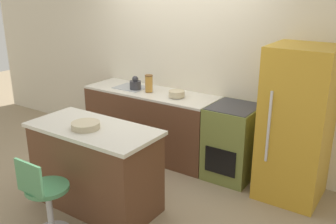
{
  "coord_description": "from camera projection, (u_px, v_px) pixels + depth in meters",
  "views": [
    {
      "loc": [
        2.69,
        -3.66,
        2.3
      ],
      "look_at": [
        0.49,
        -0.38,
        0.97
      ],
      "focal_mm": 40.0,
      "sensor_mm": 36.0,
      "label": 1
    }
  ],
  "objects": [
    {
      "name": "oven_range",
      "position": [
        232.0,
        142.0,
        4.64
      ],
      "size": [
        0.57,
        0.64,
        0.93
      ],
      "color": "olive",
      "rests_on": "ground_plane"
    },
    {
      "name": "kettle",
      "position": [
        135.0,
        84.0,
        5.21
      ],
      "size": [
        0.16,
        0.16,
        0.19
      ],
      "color": "#333338",
      "rests_on": "back_counter"
    },
    {
      "name": "mixing_bowl",
      "position": [
        177.0,
        94.0,
        4.86
      ],
      "size": [
        0.21,
        0.21,
        0.08
      ],
      "color": "#C1B28E",
      "rests_on": "back_counter"
    },
    {
      "name": "canister_jar",
      "position": [
        149.0,
        83.0,
        5.07
      ],
      "size": [
        0.11,
        0.11,
        0.23
      ],
      "color": "#B77F33",
      "rests_on": "back_counter"
    },
    {
      "name": "wall_back",
      "position": [
        182.0,
        62.0,
        5.15
      ],
      "size": [
        8.0,
        0.06,
        2.6
      ],
      "color": "beige",
      "rests_on": "ground_plane"
    },
    {
      "name": "stool_chair",
      "position": [
        46.0,
        200.0,
        3.51
      ],
      "size": [
        0.41,
        0.41,
        0.84
      ],
      "color": "#B7B7BC",
      "rests_on": "ground_plane"
    },
    {
      "name": "kitchen_island",
      "position": [
        95.0,
        167.0,
        4.0
      ],
      "size": [
        1.42,
        0.68,
        0.92
      ],
      "color": "brown",
      "rests_on": "ground_plane"
    },
    {
      "name": "back_counter",
      "position": [
        151.0,
        122.0,
        5.3
      ],
      "size": [
        1.93,
        0.63,
        0.93
      ],
      "color": "brown",
      "rests_on": "ground_plane"
    },
    {
      "name": "refrigerator",
      "position": [
        296.0,
        124.0,
        4.09
      ],
      "size": [
        0.68,
        0.72,
        1.72
      ],
      "color": "gold",
      "rests_on": "ground_plane"
    },
    {
      "name": "fruit_bowl",
      "position": [
        86.0,
        125.0,
        3.8
      ],
      "size": [
        0.29,
        0.29,
        0.07
      ],
      "color": "#C1B28E",
      "rests_on": "kitchen_island"
    },
    {
      "name": "ground_plane",
      "position": [
        154.0,
        166.0,
        5.03
      ],
      "size": [
        14.0,
        14.0,
        0.0
      ],
      "primitive_type": "plane",
      "color": "#998466"
    }
  ]
}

